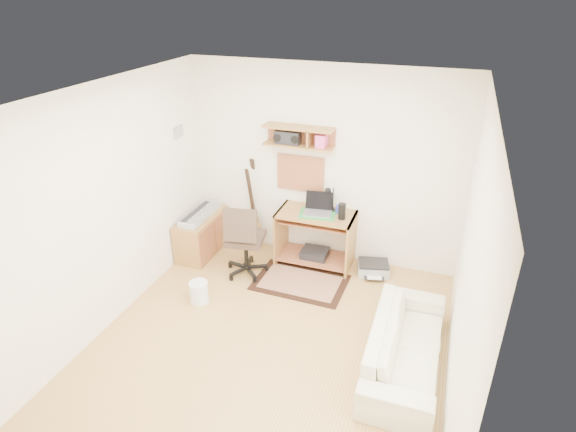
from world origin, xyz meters
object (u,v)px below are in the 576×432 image
(desk, at_px, (315,238))
(cabinet, at_px, (202,234))
(task_chair, at_px, (245,238))
(sofa, at_px, (406,339))
(printer, at_px, (373,267))

(desk, bearing_deg, cabinet, -171.72)
(task_chair, bearing_deg, sofa, -35.59)
(task_chair, bearing_deg, desk, 24.28)
(cabinet, bearing_deg, task_chair, -20.27)
(printer, distance_m, sofa, 1.69)
(cabinet, bearing_deg, printer, 5.73)
(task_chair, relative_size, sofa, 0.60)
(sofa, bearing_deg, printer, 20.46)
(cabinet, distance_m, printer, 2.39)
(sofa, bearing_deg, task_chair, 64.39)
(task_chair, height_order, printer, task_chair)
(printer, height_order, sofa, sofa)
(printer, xyz_separation_m, sofa, (0.59, -1.57, 0.25))
(cabinet, bearing_deg, desk, 8.28)
(desk, distance_m, printer, 0.85)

